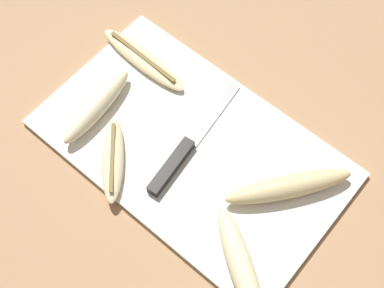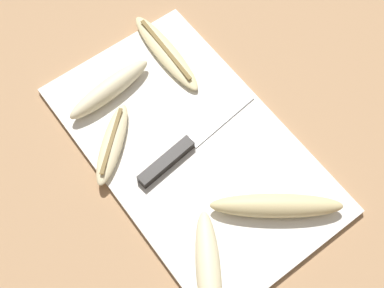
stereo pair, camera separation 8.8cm
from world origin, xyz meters
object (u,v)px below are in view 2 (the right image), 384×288
knife (178,154)px  banana_pale_long (208,271)px  banana_mellow_near (276,206)px  banana_bright_far (109,89)px  banana_soft_right (166,52)px  banana_cream_curved (112,143)px

knife → banana_pale_long: size_ratio=1.43×
banana_mellow_near → banana_bright_far: bearing=-164.7°
banana_bright_far → banana_soft_right: bearing=94.7°
banana_mellow_near → banana_bright_far: size_ratio=1.09×
knife → banana_soft_right: banana_soft_right is taller
knife → banana_pale_long: bearing=-29.7°
banana_bright_far → banana_soft_right: 0.13m
knife → banana_bright_far: banana_bright_far is taller
knife → banana_bright_far: (-0.17, -0.02, 0.01)m
banana_pale_long → banana_cream_curved: 0.26m
banana_mellow_near → banana_soft_right: size_ratio=0.96×
banana_mellow_near → banana_cream_curved: 0.29m
banana_soft_right → knife: bearing=-30.1°
knife → banana_cream_curved: (-0.08, -0.08, 0.00)m
banana_mellow_near → banana_soft_right: bearing=174.2°
banana_pale_long → banana_cream_curved: bearing=179.4°
knife → banana_soft_right: size_ratio=1.28×
banana_bright_far → knife: bearing=8.3°
banana_soft_right → banana_bright_far: bearing=-85.3°
banana_mellow_near → banana_bright_far: (-0.33, -0.09, -0.00)m
knife → banana_mellow_near: bearing=15.2°
knife → banana_bright_far: 0.17m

